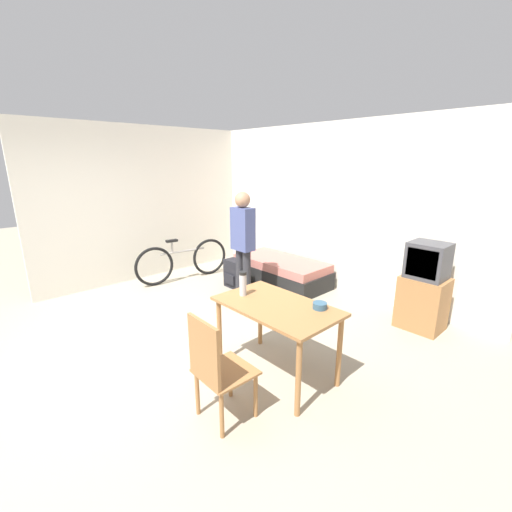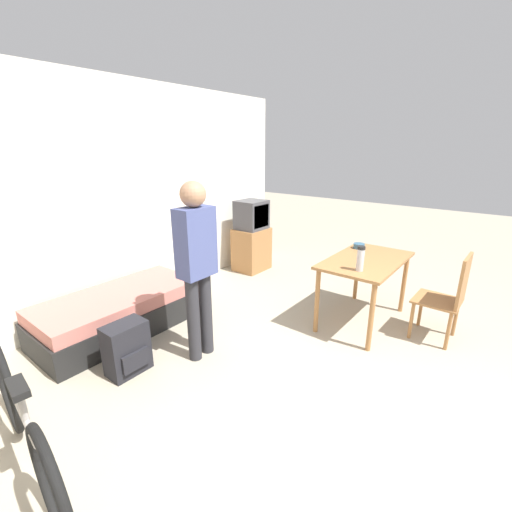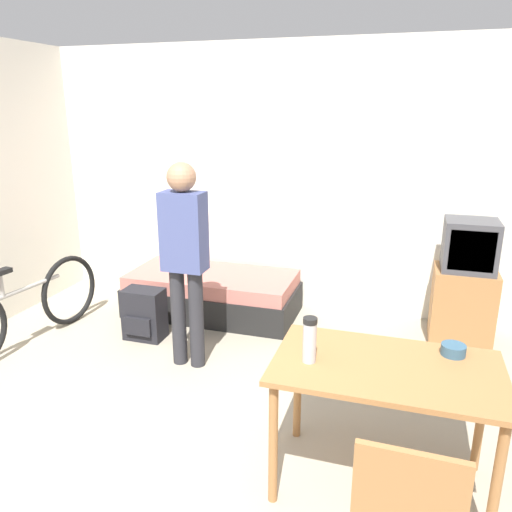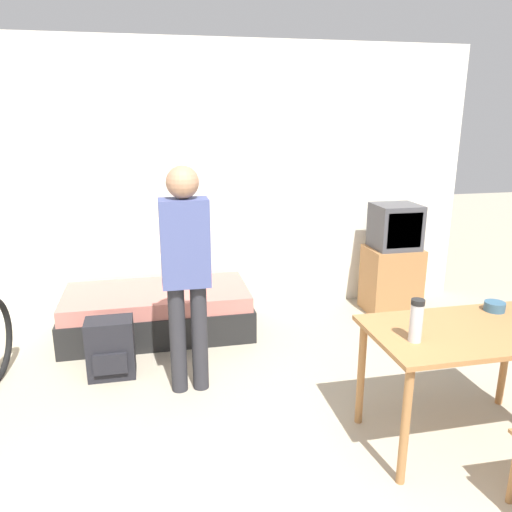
{
  "view_description": "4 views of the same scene",
  "coord_description": "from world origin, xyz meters",
  "px_view_note": "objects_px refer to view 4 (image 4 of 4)",
  "views": [
    {
      "loc": [
        3.49,
        -1.28,
        2.1
      ],
      "look_at": [
        0.27,
        1.71,
        0.87
      ],
      "focal_mm": 24.0,
      "sensor_mm": 36.0,
      "label": 1
    },
    {
      "loc": [
        -2.18,
        -0.3,
        1.96
      ],
      "look_at": [
        0.4,
        1.72,
        0.9
      ],
      "focal_mm": 24.0,
      "sensor_mm": 36.0,
      "label": 2
    },
    {
      "loc": [
        1.43,
        -1.52,
        2.08
      ],
      "look_at": [
        0.33,
        2.0,
        0.97
      ],
      "focal_mm": 35.0,
      "sensor_mm": 36.0,
      "label": 3
    },
    {
      "loc": [
        -0.44,
        -1.49,
        2.01
      ],
      "look_at": [
        0.27,
        1.85,
        1.03
      ],
      "focal_mm": 35.0,
      "sensor_mm": 36.0,
      "label": 4
    }
  ],
  "objects_px": {
    "daybed": "(158,312)",
    "mate_bowl": "(495,306)",
    "thermos_flask": "(417,318)",
    "person_standing": "(186,265)",
    "backpack": "(111,349)",
    "dining_table": "(467,344)",
    "tv": "(393,262)"
  },
  "relations": [
    {
      "from": "dining_table",
      "to": "thermos_flask",
      "type": "bearing_deg",
      "value": -168.68
    },
    {
      "from": "daybed",
      "to": "person_standing",
      "type": "distance_m",
      "value": 1.32
    },
    {
      "from": "daybed",
      "to": "mate_bowl",
      "type": "bearing_deg",
      "value": -39.59
    },
    {
      "from": "daybed",
      "to": "thermos_flask",
      "type": "distance_m",
      "value": 2.63
    },
    {
      "from": "person_standing",
      "to": "mate_bowl",
      "type": "height_order",
      "value": "person_standing"
    },
    {
      "from": "tv",
      "to": "thermos_flask",
      "type": "xyz_separation_m",
      "value": [
        -0.98,
        -2.18,
        0.37
      ]
    },
    {
      "from": "tv",
      "to": "person_standing",
      "type": "bearing_deg",
      "value": -152.7
    },
    {
      "from": "tv",
      "to": "person_standing",
      "type": "xyz_separation_m",
      "value": [
        -2.19,
        -1.13,
        0.44
      ]
    },
    {
      "from": "dining_table",
      "to": "person_standing",
      "type": "height_order",
      "value": "person_standing"
    },
    {
      "from": "thermos_flask",
      "to": "dining_table",
      "type": "bearing_deg",
      "value": 11.32
    },
    {
      "from": "person_standing",
      "to": "mate_bowl",
      "type": "xyz_separation_m",
      "value": [
        1.96,
        -0.74,
        -0.19
      ]
    },
    {
      "from": "daybed",
      "to": "tv",
      "type": "distance_m",
      "value": 2.43
    },
    {
      "from": "person_standing",
      "to": "daybed",
      "type": "bearing_deg",
      "value": 101.31
    },
    {
      "from": "dining_table",
      "to": "tv",
      "type": "bearing_deg",
      "value": 74.58
    },
    {
      "from": "person_standing",
      "to": "mate_bowl",
      "type": "relative_size",
      "value": 12.61
    },
    {
      "from": "daybed",
      "to": "mate_bowl",
      "type": "xyz_separation_m",
      "value": [
        2.17,
        -1.79,
        0.58
      ]
    },
    {
      "from": "thermos_flask",
      "to": "daybed",
      "type": "bearing_deg",
      "value": 124.11
    },
    {
      "from": "person_standing",
      "to": "backpack",
      "type": "height_order",
      "value": "person_standing"
    },
    {
      "from": "mate_bowl",
      "to": "backpack",
      "type": "height_order",
      "value": "mate_bowl"
    },
    {
      "from": "tv",
      "to": "mate_bowl",
      "type": "xyz_separation_m",
      "value": [
        -0.24,
        -1.87,
        0.26
      ]
    },
    {
      "from": "thermos_flask",
      "to": "mate_bowl",
      "type": "bearing_deg",
      "value": 22.42
    },
    {
      "from": "person_standing",
      "to": "backpack",
      "type": "distance_m",
      "value": 1.0
    },
    {
      "from": "daybed",
      "to": "tv",
      "type": "relative_size",
      "value": 1.52
    },
    {
      "from": "daybed",
      "to": "dining_table",
      "type": "bearing_deg",
      "value": -47.86
    },
    {
      "from": "dining_table",
      "to": "daybed",
      "type": "bearing_deg",
      "value": 132.14
    },
    {
      "from": "thermos_flask",
      "to": "backpack",
      "type": "bearing_deg",
      "value": 142.89
    },
    {
      "from": "daybed",
      "to": "backpack",
      "type": "height_order",
      "value": "backpack"
    },
    {
      "from": "tv",
      "to": "mate_bowl",
      "type": "bearing_deg",
      "value": -97.23
    },
    {
      "from": "thermos_flask",
      "to": "mate_bowl",
      "type": "relative_size",
      "value": 1.91
    },
    {
      "from": "mate_bowl",
      "to": "backpack",
      "type": "distance_m",
      "value": 2.81
    },
    {
      "from": "person_standing",
      "to": "thermos_flask",
      "type": "relative_size",
      "value": 6.62
    },
    {
      "from": "mate_bowl",
      "to": "person_standing",
      "type": "bearing_deg",
      "value": 159.39
    }
  ]
}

